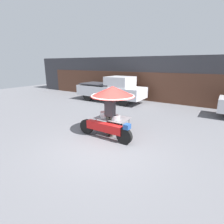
# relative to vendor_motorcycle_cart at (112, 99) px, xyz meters

# --- Properties ---
(ground_plane) EXTENTS (36.00, 36.00, 0.00)m
(ground_plane) POSITION_rel_vendor_motorcycle_cart_xyz_m (0.45, -1.03, -1.47)
(ground_plane) COLOR slate
(shopfront_building) EXTENTS (28.00, 2.06, 3.31)m
(shopfront_building) POSITION_rel_vendor_motorcycle_cart_xyz_m (0.45, 8.05, 0.17)
(shopfront_building) COLOR #38383D
(shopfront_building) RESTS_ON ground
(vendor_motorcycle_cart) EXTENTS (2.36, 1.74, 1.95)m
(vendor_motorcycle_cart) POSITION_rel_vendor_motorcycle_cart_xyz_m (0.00, 0.00, 0.00)
(vendor_motorcycle_cart) COLOR black
(vendor_motorcycle_cart) RESTS_ON ground
(vendor_person) EXTENTS (0.38, 0.22, 1.66)m
(vendor_person) POSITION_rel_vendor_motorcycle_cart_xyz_m (0.04, -0.18, -0.54)
(vendor_person) COLOR #4C473D
(vendor_person) RESTS_ON ground
(pickup_truck) EXTENTS (5.19, 1.87, 1.89)m
(pickup_truck) POSITION_rel_vendor_motorcycle_cart_xyz_m (-3.46, 5.30, -0.53)
(pickup_truck) COLOR black
(pickup_truck) RESTS_ON ground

